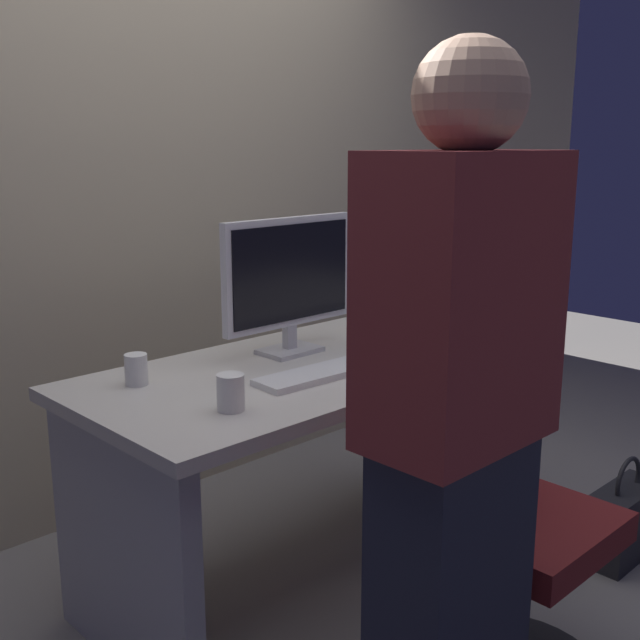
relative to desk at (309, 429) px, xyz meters
The scene contains 13 objects.
ground_plane 0.52m from the desk, ahead, with size 9.00×9.00×0.00m, color gray.
wall_back 1.35m from the desk, 90.00° to the left, with size 6.40×0.10×3.00m, color tan.
desk is the anchor object (origin of this frame).
office_chair 0.73m from the desk, 87.80° to the right, with size 0.52×0.52×0.94m.
person_at_desk 1.01m from the desk, 115.08° to the right, with size 0.40×0.24×1.64m.
monitor 0.50m from the desk, 74.48° to the left, with size 0.54×0.14×0.46m.
keyboard 0.28m from the desk, 121.01° to the right, with size 0.43×0.13×0.02m, color white.
mouse 0.38m from the desk, 31.58° to the right, with size 0.06×0.10×0.03m, color white.
cup_near_keyboard 0.57m from the desk, 158.11° to the right, with size 0.07×0.07×0.10m, color white.
cup_by_monitor 0.62m from the desk, 160.34° to the left, with size 0.07×0.07×0.09m, color white.
book_stack 0.60m from the desk, ahead, with size 0.21×0.19×0.14m.
cell_phone 0.57m from the desk, 13.70° to the right, with size 0.07×0.14×0.01m, color black.
handbag 1.18m from the desk, 38.50° to the right, with size 0.34×0.14×0.38m.
Camera 1 is at (-1.64, -1.75, 1.45)m, focal length 43.49 mm.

